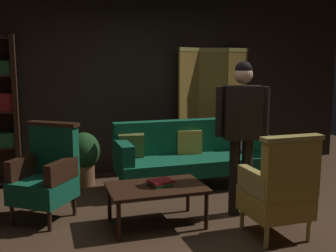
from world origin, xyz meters
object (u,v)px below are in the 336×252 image
object	(u,v)px
velvet_couch	(192,152)
armchair_wing_left	(46,175)
coffee_table	(156,190)
book_red_leather	(160,181)
folding_screen	(213,106)
potted_plant	(84,155)
armchair_gilt_accent	(280,189)
book_green_cloth	(160,184)
standing_figure	(242,124)

from	to	relation	value
velvet_couch	armchair_wing_left	world-z (taller)	armchair_wing_left
coffee_table	book_red_leather	xyz separation A→B (m)	(0.05, 0.01, 0.09)
folding_screen	potted_plant	bearing A→B (deg)	-168.84
coffee_table	armchair_gilt_accent	xyz separation A→B (m)	(1.03, -0.67, 0.12)
folding_screen	armchair_gilt_accent	bearing A→B (deg)	-100.27
book_green_cloth	coffee_table	bearing A→B (deg)	-166.86
velvet_couch	book_red_leather	xyz separation A→B (m)	(-0.81, -1.21, 0.01)
folding_screen	velvet_couch	xyz separation A→B (m)	(-0.68, -0.85, -0.53)
book_green_cloth	book_red_leather	xyz separation A→B (m)	(0.00, 0.00, 0.03)
folding_screen	book_green_cloth	world-z (taller)	folding_screen
armchair_wing_left	standing_figure	size ratio (longest dim) A/B	0.61
standing_figure	potted_plant	distance (m)	2.33
velvet_couch	armchair_gilt_accent	size ratio (longest dim) A/B	2.04
book_red_leather	standing_figure	bearing A→B (deg)	0.51
armchair_gilt_accent	book_red_leather	xyz separation A→B (m)	(-0.99, 0.68, -0.03)
velvet_couch	armchair_wing_left	bearing A→B (deg)	-160.58
velvet_couch	armchair_gilt_accent	world-z (taller)	armchair_gilt_accent
velvet_couch	armchair_wing_left	distance (m)	2.05
folding_screen	armchair_gilt_accent	world-z (taller)	folding_screen
velvet_couch	book_red_leather	bearing A→B (deg)	-123.72
coffee_table	armchair_wing_left	distance (m)	1.21
armchair_wing_left	standing_figure	world-z (taller)	standing_figure
armchair_wing_left	standing_figure	distance (m)	2.19
armchair_gilt_accent	book_red_leather	world-z (taller)	armchair_gilt_accent
book_green_cloth	book_red_leather	size ratio (longest dim) A/B	0.89
folding_screen	armchair_wing_left	distance (m)	3.07
book_red_leather	potted_plant	bearing A→B (deg)	110.50
coffee_table	book_green_cloth	bearing A→B (deg)	13.14
armchair_wing_left	potted_plant	world-z (taller)	armchair_wing_left
armchair_gilt_accent	potted_plant	size ratio (longest dim) A/B	1.42
armchair_wing_left	potted_plant	bearing A→B (deg)	65.20
folding_screen	armchair_gilt_accent	size ratio (longest dim) A/B	1.83
armchair_gilt_accent	potted_plant	distance (m)	2.82
standing_figure	book_red_leather	world-z (taller)	standing_figure
armchair_wing_left	standing_figure	xyz separation A→B (m)	(2.06, -0.52, 0.54)
potted_plant	book_green_cloth	bearing A→B (deg)	-69.50
coffee_table	potted_plant	world-z (taller)	potted_plant
folding_screen	armchair_wing_left	world-z (taller)	folding_screen
folding_screen	armchair_wing_left	xyz separation A→B (m)	(-2.61, -1.53, -0.50)
velvet_couch	armchair_gilt_accent	bearing A→B (deg)	-84.56
armchair_gilt_accent	armchair_wing_left	world-z (taller)	same
book_red_leather	velvet_couch	bearing A→B (deg)	56.28
velvet_couch	coffee_table	size ratio (longest dim) A/B	2.12
armchair_gilt_accent	book_red_leather	size ratio (longest dim) A/B	4.47
potted_plant	armchair_gilt_accent	bearing A→B (deg)	-55.44
folding_screen	potted_plant	distance (m)	2.21
coffee_table	armchair_wing_left	xyz separation A→B (m)	(-1.08, 0.54, 0.12)
potted_plant	book_red_leather	world-z (taller)	potted_plant
folding_screen	armchair_gilt_accent	xyz separation A→B (m)	(-0.50, -2.74, -0.50)
armchair_wing_left	potted_plant	xyz separation A→B (m)	(0.52, 1.12, -0.07)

